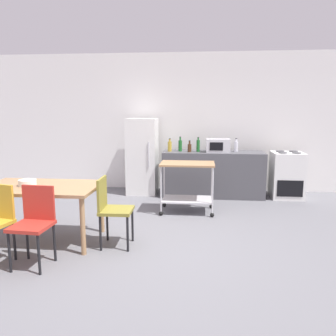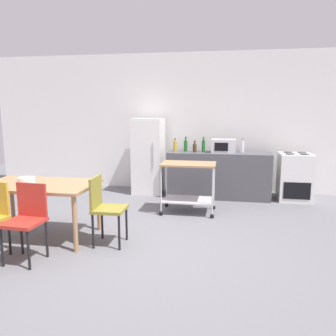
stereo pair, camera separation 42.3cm
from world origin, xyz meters
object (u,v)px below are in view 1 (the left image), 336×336
(refrigerator, at_px, (142,156))
(fruit_bowl, at_px, (28,183))
(dining_table, at_px, (41,192))
(chair_red, at_px, (34,220))
(bottle_hot_sauce, at_px, (170,146))
(bottle_olive_oil, at_px, (190,148))
(bottle_soy_sauce, at_px, (236,146))
(kitchen_cart, at_px, (187,179))
(microwave, at_px, (218,145))
(bottle_soda, at_px, (198,145))
(stove_oven, at_px, (287,175))
(chair_olive, at_px, (111,207))
(bottle_sesame_oil, at_px, (180,145))

(refrigerator, bearing_deg, fruit_bowl, -110.86)
(dining_table, relative_size, chair_red, 1.69)
(bottle_hot_sauce, xyz_separation_m, bottle_olive_oil, (0.40, -0.05, -0.02))
(bottle_soy_sauce, bearing_deg, bottle_hot_sauce, -175.28)
(dining_table, distance_m, kitchen_cart, 2.37)
(kitchen_cart, relative_size, microwave, 1.98)
(bottle_soda, relative_size, fruit_bowl, 1.29)
(dining_table, xyz_separation_m, kitchen_cart, (1.86, 1.47, -0.10))
(dining_table, bearing_deg, stove_oven, 35.00)
(microwave, bearing_deg, fruit_bowl, -134.92)
(stove_oven, bearing_deg, dining_table, -145.00)
(bottle_olive_oil, xyz_separation_m, fruit_bowl, (-2.02, -2.55, -0.20))
(refrigerator, bearing_deg, dining_table, -107.77)
(stove_oven, bearing_deg, chair_red, -136.67)
(kitchen_cart, distance_m, microwave, 1.31)
(chair_olive, height_order, bottle_sesame_oil, bottle_sesame_oil)
(chair_olive, distance_m, bottle_hot_sauce, 2.77)
(chair_olive, distance_m, microwave, 3.07)
(chair_olive, relative_size, stove_oven, 0.97)
(bottle_hot_sauce, distance_m, bottle_sesame_oil, 0.21)
(chair_olive, distance_m, stove_oven, 3.92)
(fruit_bowl, bearing_deg, kitchen_cart, 36.23)
(chair_red, bearing_deg, bottle_olive_oil, 67.18)
(dining_table, relative_size, kitchen_cart, 1.65)
(chair_red, height_order, chair_olive, same)
(fruit_bowl, bearing_deg, chair_red, -58.45)
(stove_oven, relative_size, refrigerator, 0.59)
(chair_red, height_order, fruit_bowl, chair_red)
(bottle_sesame_oil, bearing_deg, refrigerator, 173.75)
(chair_red, relative_size, bottle_sesame_oil, 3.04)
(dining_table, bearing_deg, chair_olive, -5.02)
(refrigerator, distance_m, microwave, 1.56)
(bottle_hot_sauce, bearing_deg, chair_olive, -100.38)
(refrigerator, distance_m, fruit_bowl, 2.93)
(refrigerator, bearing_deg, bottle_hot_sauce, -12.39)
(dining_table, distance_m, bottle_sesame_oil, 3.13)
(kitchen_cart, bearing_deg, bottle_soy_sauce, 53.40)
(chair_olive, distance_m, kitchen_cart, 1.80)
(kitchen_cart, distance_m, bottle_sesame_oil, 1.26)
(kitchen_cart, xyz_separation_m, microwave, (0.55, 1.10, 0.46))
(kitchen_cart, distance_m, fruit_bowl, 2.52)
(refrigerator, bearing_deg, bottle_soy_sauce, -0.56)
(chair_red, distance_m, bottle_soy_sauce, 4.26)
(bottle_hot_sauce, bearing_deg, chair_red, -110.21)
(chair_red, relative_size, bottle_hot_sauce, 3.45)
(bottle_sesame_oil, xyz_separation_m, bottle_olive_oil, (0.19, -0.10, -0.03))
(chair_red, height_order, stove_oven, stove_oven)
(dining_table, xyz_separation_m, bottle_olive_oil, (1.85, 2.54, 0.32))
(bottle_soy_sauce, bearing_deg, kitchen_cart, -126.60)
(stove_oven, distance_m, bottle_hot_sauce, 2.39)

